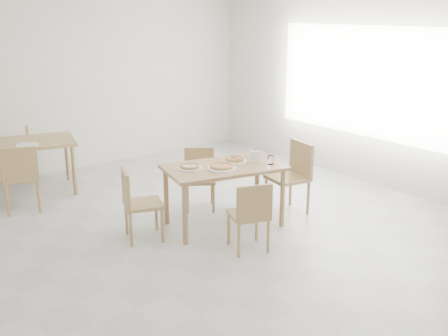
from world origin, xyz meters
TOP-DOWN VIEW (x-y plane):
  - room at (2.98, 0.30)m, footprint 7.28×7.00m
  - main_table at (0.26, 0.13)m, footprint 1.52×1.07m
  - chair_south at (0.04, -0.62)m, footprint 0.50×0.50m
  - chair_north at (0.39, 0.82)m, footprint 0.54×0.54m
  - chair_west at (-0.77, 0.40)m, footprint 0.52×0.52m
  - chair_east at (1.24, -0.05)m, footprint 0.52×0.52m
  - plate_margherita at (0.16, 0.04)m, footprint 0.34×0.34m
  - plate_mushroom at (-0.13, 0.27)m, footprint 0.29×0.29m
  - plate_pepperoni at (0.47, 0.19)m, footprint 0.30×0.30m
  - pizza_margherita at (0.16, 0.04)m, footprint 0.32×0.32m
  - pizza_mushroom at (-0.13, 0.27)m, footprint 0.27×0.27m
  - pizza_pepperoni at (0.47, 0.19)m, footprint 0.29×0.29m
  - tumbler_a at (0.76, 0.15)m, footprint 0.08×0.08m
  - tumbler_b at (0.74, -0.16)m, footprint 0.08×0.08m
  - napkin_holder at (0.64, 0.02)m, footprint 0.14×0.11m
  - fork_a at (0.64, -0.03)m, footprint 0.03×0.17m
  - fork_b at (0.72, 0.21)m, footprint 0.01×0.18m
  - second_table at (-1.30, 2.79)m, footprint 1.66×1.19m
  - chair_back_s at (-1.52, 2.05)m, footprint 0.55×0.55m
  - chair_back_n at (-1.16, 3.50)m, footprint 0.55×0.55m
  - plate_empty at (-1.26, 2.51)m, footprint 0.29×0.29m

SIDE VIEW (x-z plane):
  - chair_north at x=0.39m, z-range 0.06..0.85m
  - chair_south at x=0.04m, z-range 0.06..0.85m
  - chair_back_n at x=-1.16m, z-range 0.07..0.89m
  - chair_west at x=-0.77m, z-range 0.07..0.89m
  - chair_back_s at x=-1.52m, z-range 0.07..0.96m
  - chair_east at x=1.24m, z-range 0.07..0.99m
  - main_table at x=0.26m, z-range 0.28..1.03m
  - second_table at x=-1.30m, z-range 0.29..1.04m
  - fork_a at x=0.64m, z-range 0.75..0.76m
  - fork_b at x=0.72m, z-range 0.75..0.76m
  - plate_margherita at x=0.16m, z-range 0.75..0.77m
  - plate_mushroom at x=-0.13m, z-range 0.75..0.77m
  - plate_pepperoni at x=0.47m, z-range 0.75..0.77m
  - plate_empty at x=-1.26m, z-range 0.75..0.77m
  - pizza_margherita at x=0.16m, z-range 0.76..0.80m
  - pizza_mushroom at x=-0.13m, z-range 0.76..0.80m
  - pizza_pepperoni at x=0.47m, z-range 0.77..0.80m
  - tumbler_a at x=0.76m, z-range 0.75..0.86m
  - tumbler_b at x=0.74m, z-range 0.75..0.86m
  - napkin_holder at x=0.64m, z-range 0.75..0.89m
  - room at x=2.98m, z-range -2.00..5.00m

